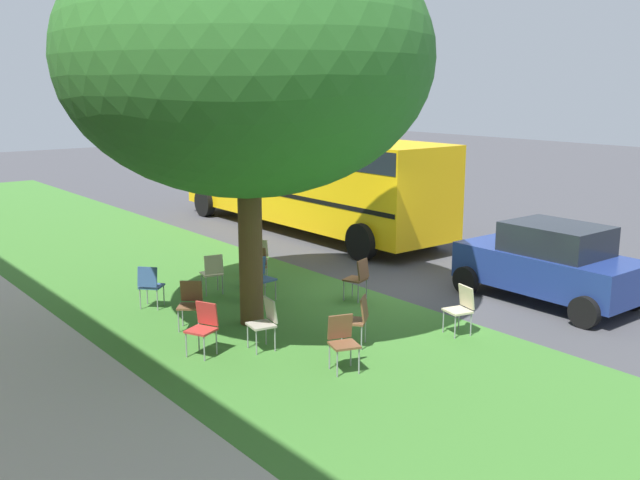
{
  "coord_description": "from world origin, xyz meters",
  "views": [
    {
      "loc": [
        -10.6,
        10.38,
        4.38
      ],
      "look_at": [
        0.85,
        1.29,
        1.2
      ],
      "focal_mm": 40.06,
      "sensor_mm": 36.0,
      "label": 1
    }
  ],
  "objects_px": {
    "chair_6": "(343,339)",
    "chair_11": "(261,275)",
    "chair_7": "(461,306)",
    "chair_2": "(256,264)",
    "chair_8": "(265,320)",
    "chair_3": "(212,271)",
    "chair_4": "(358,317)",
    "chair_1": "(258,255)",
    "chair_10": "(203,325)",
    "chair_0": "(191,301)",
    "chair_5": "(150,283)",
    "parked_car": "(550,263)",
    "street_tree": "(247,59)",
    "chair_9": "(358,276)",
    "school_bus": "(305,173)"
  },
  "relations": [
    {
      "from": "chair_6",
      "to": "chair_11",
      "type": "xyz_separation_m",
      "value": [
        3.94,
        -1.12,
        0.0
      ]
    },
    {
      "from": "chair_7",
      "to": "chair_2",
      "type": "bearing_deg",
      "value": 13.54
    },
    {
      "from": "chair_8",
      "to": "chair_11",
      "type": "bearing_deg",
      "value": -32.56
    },
    {
      "from": "chair_3",
      "to": "chair_8",
      "type": "bearing_deg",
      "value": 164.31
    },
    {
      "from": "chair_4",
      "to": "chair_6",
      "type": "xyz_separation_m",
      "value": [
        -0.64,
        0.89,
        0.0
      ]
    },
    {
      "from": "chair_11",
      "to": "chair_3",
      "type": "bearing_deg",
      "value": 32.31
    },
    {
      "from": "chair_1",
      "to": "chair_10",
      "type": "relative_size",
      "value": 1.0
    },
    {
      "from": "chair_4",
      "to": "chair_0",
      "type": "bearing_deg",
      "value": 34.65
    },
    {
      "from": "chair_0",
      "to": "chair_1",
      "type": "bearing_deg",
      "value": -52.9
    },
    {
      "from": "chair_5",
      "to": "chair_6",
      "type": "xyz_separation_m",
      "value": [
        -4.8,
        -0.96,
        0.0
      ]
    },
    {
      "from": "chair_5",
      "to": "parked_car",
      "type": "height_order",
      "value": "parked_car"
    },
    {
      "from": "street_tree",
      "to": "chair_2",
      "type": "bearing_deg",
      "value": -35.29
    },
    {
      "from": "chair_11",
      "to": "parked_car",
      "type": "height_order",
      "value": "parked_car"
    },
    {
      "from": "street_tree",
      "to": "chair_0",
      "type": "xyz_separation_m",
      "value": [
        0.44,
        1.04,
        -4.31
      ]
    },
    {
      "from": "street_tree",
      "to": "chair_11",
      "type": "bearing_deg",
      "value": -40.59
    },
    {
      "from": "chair_5",
      "to": "parked_car",
      "type": "distance_m",
      "value": 8.1
    },
    {
      "from": "chair_9",
      "to": "chair_11",
      "type": "distance_m",
      "value": 2.02
    },
    {
      "from": "chair_4",
      "to": "chair_7",
      "type": "bearing_deg",
      "value": -110.3
    },
    {
      "from": "chair_10",
      "to": "parked_car",
      "type": "height_order",
      "value": "parked_car"
    },
    {
      "from": "street_tree",
      "to": "chair_1",
      "type": "relative_size",
      "value": 8.24
    },
    {
      "from": "chair_9",
      "to": "chair_6",
      "type": "bearing_deg",
      "value": 134.75
    },
    {
      "from": "chair_7",
      "to": "chair_9",
      "type": "relative_size",
      "value": 1.0
    },
    {
      "from": "chair_3",
      "to": "parked_car",
      "type": "relative_size",
      "value": 0.24
    },
    {
      "from": "chair_1",
      "to": "street_tree",
      "type": "bearing_deg",
      "value": 144.34
    },
    {
      "from": "chair_7",
      "to": "chair_11",
      "type": "relative_size",
      "value": 1.0
    },
    {
      "from": "chair_4",
      "to": "chair_11",
      "type": "distance_m",
      "value": 3.3
    },
    {
      "from": "chair_6",
      "to": "parked_car",
      "type": "bearing_deg",
      "value": -88.83
    },
    {
      "from": "chair_0",
      "to": "chair_11",
      "type": "bearing_deg",
      "value": -70.81
    },
    {
      "from": "chair_5",
      "to": "street_tree",
      "type": "bearing_deg",
      "value": -151.33
    },
    {
      "from": "chair_0",
      "to": "chair_2",
      "type": "distance_m",
      "value": 2.93
    },
    {
      "from": "chair_5",
      "to": "chair_2",
      "type": "bearing_deg",
      "value": -89.56
    },
    {
      "from": "chair_2",
      "to": "chair_3",
      "type": "bearing_deg",
      "value": 86.0
    },
    {
      "from": "street_tree",
      "to": "chair_2",
      "type": "xyz_separation_m",
      "value": [
        2.03,
        -1.43,
        -4.31
      ]
    },
    {
      "from": "parked_car",
      "to": "street_tree",
      "type": "bearing_deg",
      "value": 64.05
    },
    {
      "from": "school_bus",
      "to": "chair_6",
      "type": "bearing_deg",
      "value": 145.66
    },
    {
      "from": "chair_0",
      "to": "chair_2",
      "type": "xyz_separation_m",
      "value": [
        1.58,
        -2.47,
        0.0
      ]
    },
    {
      "from": "street_tree",
      "to": "school_bus",
      "type": "relative_size",
      "value": 0.7
    },
    {
      "from": "street_tree",
      "to": "chair_3",
      "type": "height_order",
      "value": "street_tree"
    },
    {
      "from": "chair_6",
      "to": "school_bus",
      "type": "relative_size",
      "value": 0.08
    },
    {
      "from": "chair_8",
      "to": "chair_11",
      "type": "height_order",
      "value": "same"
    },
    {
      "from": "chair_1",
      "to": "parked_car",
      "type": "relative_size",
      "value": 0.24
    },
    {
      "from": "chair_4",
      "to": "chair_9",
      "type": "bearing_deg",
      "value": -41.59
    },
    {
      "from": "chair_0",
      "to": "chair_5",
      "type": "relative_size",
      "value": 1.0
    },
    {
      "from": "chair_3",
      "to": "chair_5",
      "type": "bearing_deg",
      "value": 93.61
    },
    {
      "from": "street_tree",
      "to": "school_bus",
      "type": "xyz_separation_m",
      "value": [
        6.4,
        -6.14,
        -3.07
      ]
    },
    {
      "from": "parked_car",
      "to": "chair_0",
      "type": "bearing_deg",
      "value": 64.48
    },
    {
      "from": "school_bus",
      "to": "street_tree",
      "type": "bearing_deg",
      "value": 136.16
    },
    {
      "from": "chair_7",
      "to": "school_bus",
      "type": "relative_size",
      "value": 0.08
    },
    {
      "from": "chair_6",
      "to": "chair_7",
      "type": "distance_m",
      "value": 2.74
    },
    {
      "from": "chair_2",
      "to": "chair_3",
      "type": "height_order",
      "value": "same"
    }
  ]
}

